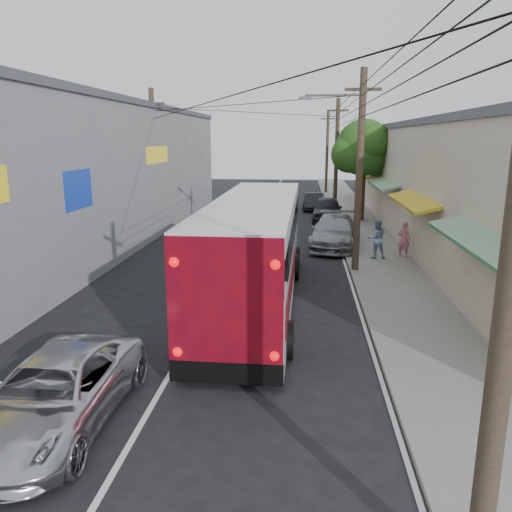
{
  "coord_description": "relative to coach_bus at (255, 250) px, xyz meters",
  "views": [
    {
      "loc": [
        3.04,
        -7.2,
        5.4
      ],
      "look_at": [
        1.47,
        9.09,
        1.52
      ],
      "focal_mm": 35.0,
      "sensor_mm": 36.0,
      "label": 1
    }
  ],
  "objects": [
    {
      "name": "jeepney",
      "position": [
        -3.08,
        -7.73,
        -1.13
      ],
      "size": [
        2.29,
        4.89,
        1.35
      ],
      "primitive_type": "imported",
      "rotation": [
        0.0,
        0.0,
        -0.01
      ],
      "color": "silver",
      "rests_on": "ground"
    },
    {
      "name": "parked_car_mid",
      "position": [
        3.11,
        17.27,
        -1.01
      ],
      "size": [
        2.1,
        4.78,
        1.6
      ],
      "primitive_type": "imported",
      "rotation": [
        0.0,
        0.0,
        -0.04
      ],
      "color": "#242429",
      "rests_on": "ground"
    },
    {
      "name": "parked_car_far",
      "position": [
        2.31,
        22.55,
        -1.17
      ],
      "size": [
        1.71,
        3.98,
        1.28
      ],
      "primitive_type": "imported",
      "rotation": [
        0.0,
        0.0,
        -0.09
      ],
      "color": "black",
      "rests_on": "ground"
    },
    {
      "name": "utility_poles",
      "position": [
        1.64,
        11.59,
        2.32
      ],
      "size": [
        11.8,
        45.28,
        8.0
      ],
      "color": "#473828",
      "rests_on": "ground"
    },
    {
      "name": "pedestrian_far",
      "position": [
        4.83,
        6.37,
        -0.8
      ],
      "size": [
        0.97,
        0.81,
        1.79
      ],
      "primitive_type": "imported",
      "rotation": [
        0.0,
        0.0,
        3.3
      ],
      "color": "#87A0C5",
      "rests_on": "sidewalk"
    },
    {
      "name": "pedestrian_near",
      "position": [
        6.11,
        6.76,
        -0.89
      ],
      "size": [
        0.69,
        0.58,
        1.6
      ],
      "primitive_type": "imported",
      "rotation": [
        0.0,
        0.0,
        2.75
      ],
      "color": "#C26784",
      "rests_on": "sidewalk"
    },
    {
      "name": "coach_bus",
      "position": [
        0.0,
        0.0,
        0.0
      ],
      "size": [
        2.87,
        12.17,
        3.5
      ],
      "rotation": [
        0.0,
        0.0,
        -0.01
      ],
      "color": "silver",
      "rests_on": "ground"
    },
    {
      "name": "street_tree",
      "position": [
        5.38,
        17.28,
        2.86
      ],
      "size": [
        4.4,
        4.0,
        6.6
      ],
      "color": "#3F2B19",
      "rests_on": "ground"
    },
    {
      "name": "sidewalk",
      "position": [
        5.01,
        11.27,
        -1.75
      ],
      "size": [
        3.0,
        80.0,
        0.12
      ],
      "primitive_type": "cube",
      "color": "slate",
      "rests_on": "ground"
    },
    {
      "name": "building_left",
      "position": [
        -9.99,
        9.26,
        1.84
      ],
      "size": [
        7.2,
        36.0,
        7.25
      ],
      "color": "gray",
      "rests_on": "ground"
    },
    {
      "name": "parked_suv",
      "position": [
        3.11,
        9.07,
        -1.02
      ],
      "size": [
        2.78,
        5.65,
        1.58
      ],
      "primitive_type": "imported",
      "rotation": [
        0.0,
        0.0,
        -0.11
      ],
      "color": "gray",
      "rests_on": "ground"
    },
    {
      "name": "building_right",
      "position": [
        9.5,
        13.27,
        1.34
      ],
      "size": [
        7.09,
        40.0,
        6.25
      ],
      "color": "beige",
      "rests_on": "ground"
    },
    {
      "name": "ground",
      "position": [
        -1.49,
        -8.73,
        -1.81
      ],
      "size": [
        120.0,
        120.0,
        0.0
      ],
      "primitive_type": "plane",
      "color": "black",
      "rests_on": "ground"
    }
  ]
}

